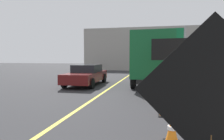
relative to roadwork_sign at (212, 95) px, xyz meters
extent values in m
cube|color=yellow|center=(-3.29, 3.99, -1.47)|extent=(0.14, 36.00, 0.01)
cube|color=orange|center=(0.00, 0.00, 0.05)|extent=(1.56, 0.05, 1.56)
cube|color=black|center=(0.00, -0.01, 0.05)|extent=(1.63, 0.04, 1.63)
cube|color=black|center=(0.00, 0.02, 0.05)|extent=(0.28, 0.01, 0.52)
cube|color=orange|center=(0.03, 6.80, -1.25)|extent=(1.24, 1.88, 0.45)
cylinder|color=#4C4C4C|center=(0.03, 6.80, -0.37)|extent=(0.10, 0.10, 1.30)
cube|color=black|center=(0.03, 6.80, 0.75)|extent=(1.60, 0.21, 0.95)
sphere|color=yellow|center=(0.58, 6.80, 0.75)|extent=(0.09, 0.09, 0.09)
sphere|color=yellow|center=(0.28, 6.83, 0.75)|extent=(0.09, 0.09, 0.09)
sphere|color=yellow|center=(-0.02, 6.85, 0.75)|extent=(0.09, 0.09, 0.09)
sphere|color=yellow|center=(-0.32, 6.88, 0.75)|extent=(0.09, 0.09, 0.09)
sphere|color=yellow|center=(-0.49, 6.89, 0.93)|extent=(0.09, 0.09, 0.09)
sphere|color=yellow|center=(-0.49, 6.89, 0.57)|extent=(0.09, 0.09, 0.09)
cube|color=black|center=(-0.69, 11.74, -0.90)|extent=(1.79, 7.11, 0.25)
cube|color=silver|center=(-0.64, 14.28, 0.18)|extent=(2.40, 2.03, 1.90)
cube|color=#14592D|center=(-0.71, 10.65, 0.54)|extent=(2.46, 4.86, 2.63)
cylinder|color=black|center=(-1.77, 14.16, -1.02)|extent=(0.30, 0.91, 0.90)
cylinder|color=black|center=(0.49, 14.12, -1.02)|extent=(0.30, 0.91, 0.90)
cylinder|color=black|center=(-1.86, 9.63, -1.02)|extent=(0.30, 0.91, 0.90)
cylinder|color=black|center=(0.40, 9.59, -1.02)|extent=(0.30, 0.91, 0.90)
cube|color=#591414|center=(-5.19, 10.55, -0.89)|extent=(1.92, 4.81, 0.60)
cube|color=black|center=(-5.20, 10.79, -0.34)|extent=(1.65, 2.18, 0.50)
cylinder|color=black|center=(-4.29, 8.99, -1.14)|extent=(0.23, 0.66, 0.66)
cylinder|color=black|center=(-6.03, 8.96, -1.14)|extent=(0.23, 0.66, 0.66)
cylinder|color=black|center=(-4.35, 12.15, -1.14)|extent=(0.23, 0.66, 0.66)
cylinder|color=black|center=(-6.09, 12.11, -1.14)|extent=(0.23, 0.66, 0.66)
cylinder|color=gray|center=(2.21, 18.51, 1.03)|extent=(0.18, 0.18, 5.00)
cube|color=#0F6033|center=(0.81, 18.61, 2.68)|extent=(2.60, 0.24, 1.30)
cube|color=white|center=(0.82, 18.65, 2.68)|extent=(1.82, 0.14, 0.18)
cube|color=gray|center=(-2.87, 30.41, 1.62)|extent=(16.54, 8.47, 6.19)
cone|color=orange|center=(-0.22, 2.15, -1.15)|extent=(0.28, 0.28, 0.58)
cylinder|color=white|center=(-0.22, 2.15, -1.12)|extent=(0.19, 0.19, 0.08)
cube|color=black|center=(-0.29, 4.20, -1.46)|extent=(0.36, 0.36, 0.03)
cone|color=#EA5B0C|center=(-0.29, 4.20, -1.09)|extent=(0.28, 0.28, 0.70)
cylinder|color=white|center=(-0.29, 4.20, -1.05)|extent=(0.19, 0.19, 0.08)
camera|label=1|loc=(-0.59, -2.24, 0.39)|focal=31.85mm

